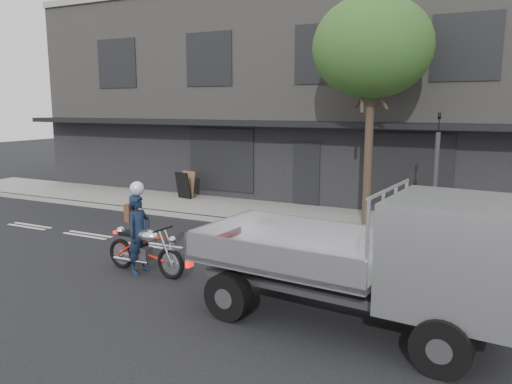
% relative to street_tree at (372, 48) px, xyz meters
% --- Properties ---
extents(ground, '(80.00, 80.00, 0.00)m').
position_rel_street_tree_xyz_m(ground, '(-2.20, -4.20, -5.28)').
color(ground, black).
rests_on(ground, ground).
extents(sidewalk, '(32.00, 3.20, 0.15)m').
position_rel_street_tree_xyz_m(sidewalk, '(-2.20, 0.50, -5.20)').
color(sidewalk, gray).
rests_on(sidewalk, ground).
extents(kerb, '(32.00, 0.20, 0.15)m').
position_rel_street_tree_xyz_m(kerb, '(-2.20, -1.10, -5.20)').
color(kerb, gray).
rests_on(kerb, ground).
extents(building_main, '(26.00, 10.00, 8.00)m').
position_rel_street_tree_xyz_m(building_main, '(-2.20, 7.10, -1.28)').
color(building_main, slate).
rests_on(building_main, ground).
extents(street_tree, '(3.40, 3.40, 6.74)m').
position_rel_street_tree_xyz_m(street_tree, '(0.00, 0.00, 0.00)').
color(street_tree, '#382B21').
rests_on(street_tree, ground).
extents(traffic_light_pole, '(0.12, 0.12, 3.50)m').
position_rel_street_tree_xyz_m(traffic_light_pole, '(2.00, -0.85, -3.63)').
color(traffic_light_pole, '#2D2D30').
rests_on(traffic_light_pole, ground).
extents(motorcycle, '(2.15, 0.62, 1.10)m').
position_rel_street_tree_xyz_m(motorcycle, '(-3.40, -6.07, -4.71)').
color(motorcycle, black).
rests_on(motorcycle, ground).
extents(rider, '(0.46, 0.67, 1.76)m').
position_rel_street_tree_xyz_m(rider, '(-3.55, -6.07, -4.40)').
color(rider, '#121D32').
rests_on(rider, ground).
extents(flatbed_ute, '(5.42, 2.59, 2.43)m').
position_rel_street_tree_xyz_m(flatbed_ute, '(2.52, -6.69, -3.89)').
color(flatbed_ute, black).
rests_on(flatbed_ute, ground).
extents(construction_barrier, '(1.77, 1.10, 0.92)m').
position_rel_street_tree_xyz_m(construction_barrier, '(1.96, -0.50, -4.67)').
color(construction_barrier, yellow).
rests_on(construction_barrier, sidewalk).
extents(sandwich_board, '(0.72, 0.54, 1.03)m').
position_rel_street_tree_xyz_m(sandwich_board, '(-7.32, 1.07, -4.61)').
color(sandwich_board, black).
rests_on(sandwich_board, sidewalk).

